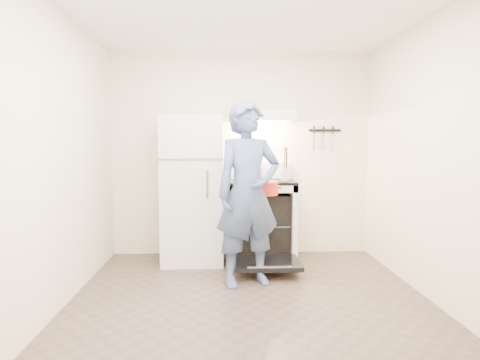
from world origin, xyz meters
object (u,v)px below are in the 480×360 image
at_px(refrigerator, 193,190).
at_px(tea_kettle, 250,167).
at_px(dutch_oven, 265,189).
at_px(stove_body, 262,221).
at_px(person, 248,194).

xyz_separation_m(refrigerator, tea_kettle, (0.69, 0.23, 0.25)).
relative_size(refrigerator, dutch_oven, 5.18).
bearing_deg(refrigerator, tea_kettle, 18.77).
relative_size(refrigerator, stove_body, 1.85).
relative_size(tea_kettle, person, 0.17).
bearing_deg(stove_body, refrigerator, -178.23).
height_order(tea_kettle, person, person).
bearing_deg(tea_kettle, stove_body, -59.66).
bearing_deg(person, stove_body, 58.28).
relative_size(stove_body, dutch_oven, 2.80).
height_order(refrigerator, dutch_oven, refrigerator).
bearing_deg(dutch_oven, tea_kettle, 96.62).
height_order(stove_body, tea_kettle, tea_kettle).
relative_size(tea_kettle, dutch_oven, 0.91).
bearing_deg(stove_body, tea_kettle, 120.34).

